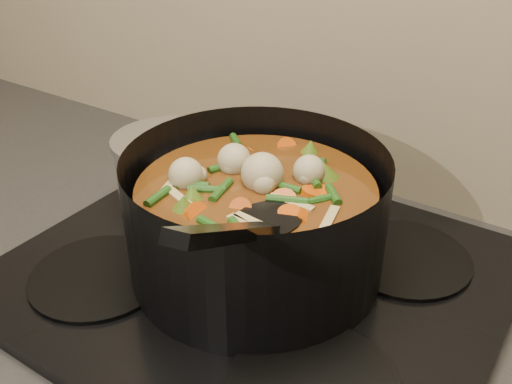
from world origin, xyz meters
The scene contains 3 objects.
stovetop centered at (0.00, 1.93, 0.92)m, with size 0.62×0.54×0.03m.
stockpot centered at (0.00, 1.93, 1.01)m, with size 0.33×0.43×0.24m.
saucepan centered at (-0.21, 2.00, 0.99)m, with size 0.17×0.17×0.14m.
Camera 1 is at (0.34, 1.42, 1.40)m, focal length 40.00 mm.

